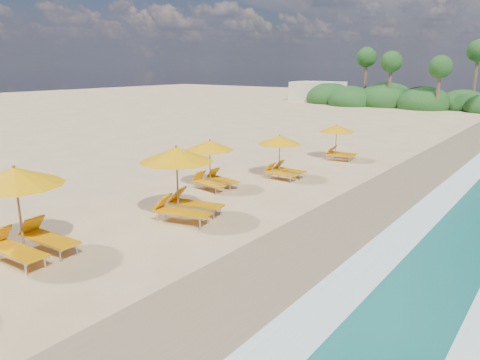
{
  "coord_description": "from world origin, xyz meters",
  "views": [
    {
      "loc": [
        9.37,
        -12.35,
        5.22
      ],
      "look_at": [
        0.0,
        0.0,
        1.2
      ],
      "focal_mm": 33.36,
      "sensor_mm": 36.0,
      "label": 1
    }
  ],
  "objects": [
    {
      "name": "beach_building",
      "position": [
        -22.0,
        48.0,
        1.4
      ],
      "size": [
        7.0,
        5.0,
        2.8
      ],
      "primitive_type": "cube",
      "color": "beige",
      "rests_on": "ground"
    },
    {
      "name": "wet_sand",
      "position": [
        4.0,
        0.0,
        0.01
      ],
      "size": [
        4.0,
        160.0,
        0.01
      ],
      "primitive_type": "cube",
      "color": "#8B7252",
      "rests_on": "ground"
    },
    {
      "name": "station_1",
      "position": [
        -2.36,
        -6.7,
        1.46
      ],
      "size": [
        2.95,
        2.76,
        2.61
      ],
      "rotation": [
        0.0,
        0.0,
        0.08
      ],
      "color": "olive",
      "rests_on": "ground"
    },
    {
      "name": "station_5",
      "position": [
        -1.2,
        10.78,
        1.12
      ],
      "size": [
        2.35,
        2.22,
        2.01
      ],
      "rotation": [
        0.0,
        0.0,
        0.14
      ],
      "color": "olive",
      "rests_on": "ground"
    },
    {
      "name": "station_3",
      "position": [
        -2.91,
        1.87,
        1.19
      ],
      "size": [
        2.49,
        2.36,
        2.13
      ],
      "rotation": [
        0.0,
        0.0,
        -0.13
      ],
      "color": "olive",
      "rests_on": "ground"
    },
    {
      "name": "station_2",
      "position": [
        -1.16,
        -1.75,
        1.44
      ],
      "size": [
        3.18,
        3.07,
        2.58
      ],
      "rotation": [
        0.0,
        0.0,
        0.24
      ],
      "color": "olive",
      "rests_on": "ground"
    },
    {
      "name": "station_4",
      "position": [
        -1.48,
        5.24,
        1.16
      ],
      "size": [
        2.23,
        2.06,
        2.06
      ],
      "rotation": [
        0.0,
        0.0,
        -0.01
      ],
      "color": "olive",
      "rests_on": "ground"
    },
    {
      "name": "treeline",
      "position": [
        -9.94,
        45.51,
        1.0
      ],
      "size": [
        25.8,
        8.8,
        9.74
      ],
      "color": "#163D14",
      "rests_on": "ground"
    },
    {
      "name": "ground",
      "position": [
        0.0,
        0.0,
        0.0
      ],
      "size": [
        160.0,
        160.0,
        0.0
      ],
      "primitive_type": "plane",
      "color": "tan",
      "rests_on": "ground"
    },
    {
      "name": "surf_foam",
      "position": [
        6.7,
        0.0,
        0.03
      ],
      "size": [
        4.0,
        160.0,
        0.01
      ],
      "color": "white",
      "rests_on": "ground"
    }
  ]
}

